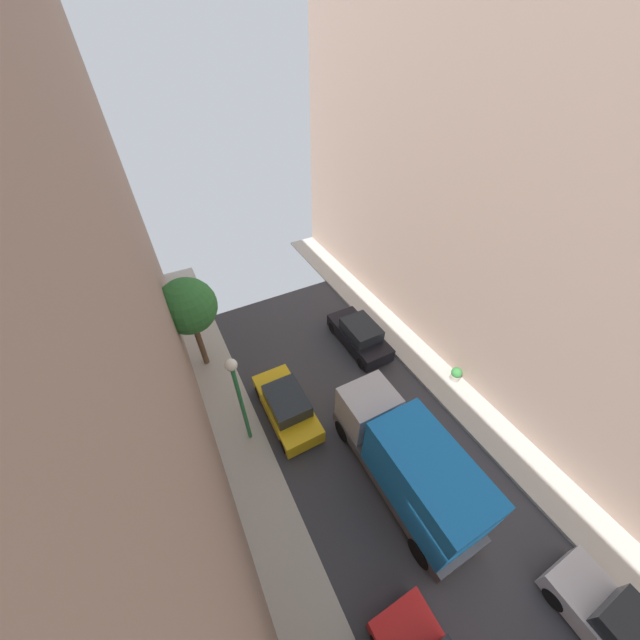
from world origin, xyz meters
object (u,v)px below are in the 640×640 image
delivery_truck (408,462)px  potted_plant_2 (456,374)px  lamp_post (238,390)px  parked_car_left_3 (287,406)px  street_tree_2 (188,307)px  parked_car_right_2 (359,335)px

delivery_truck → potted_plant_2: delivery_truck is taller
lamp_post → parked_car_left_3: bearing=9.1°
street_tree_2 → potted_plant_2: size_ratio=6.71×
delivery_truck → lamp_post: size_ratio=1.33×
parked_car_right_2 → delivery_truck: delivery_truck is taller
delivery_truck → lamp_post: 6.73m
street_tree_2 → potted_plant_2: street_tree_2 is taller
parked_car_right_2 → potted_plant_2: 5.30m
parked_car_right_2 → potted_plant_2: (2.87, -4.46, -0.18)m
delivery_truck → street_tree_2: bearing=118.2°
parked_car_right_2 → lamp_post: 8.22m
potted_plant_2 → street_tree_2: bearing=147.0°
parked_car_right_2 → street_tree_2: street_tree_2 is taller
parked_car_right_2 → delivery_truck: 7.79m
lamp_post → street_tree_2: bearing=97.1°
delivery_truck → street_tree_2: 11.32m
parked_car_left_3 → parked_car_right_2: 5.87m
delivery_truck → potted_plant_2: (5.57, 2.77, -1.24)m
parked_car_left_3 → delivery_truck: bearing=-61.3°
parked_car_left_3 → lamp_post: lamp_post is taller
parked_car_right_2 → lamp_post: size_ratio=0.85×
street_tree_2 → lamp_post: 5.23m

